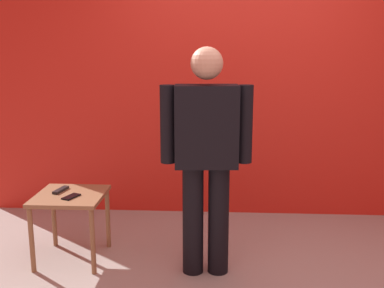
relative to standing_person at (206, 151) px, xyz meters
The scene contains 5 objects.
back_wall_red 1.46m from the standing_person, 75.84° to the left, with size 5.00×0.12×3.08m, color red.
standing_person is the anchor object (origin of this frame).
side_table 1.14m from the standing_person, behind, with size 0.51×0.51×0.53m.
cell_phone 1.07m from the standing_person, behind, with size 0.07×0.14×0.01m, color black.
tv_remote 1.20m from the standing_person, 169.52° to the left, with size 0.04×0.17×0.02m, color black.
Camera 1 is at (-0.25, -2.64, 1.60)m, focal length 41.56 mm.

